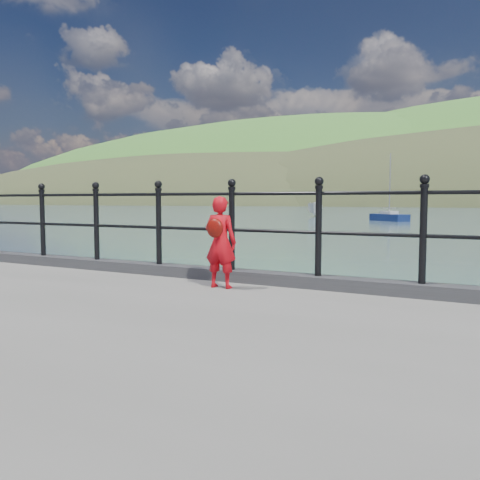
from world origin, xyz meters
The scene contains 6 objects.
ground centered at (0.00, 0.00, 0.00)m, with size 600.00×600.00×0.00m, color #2D4251.
kerb centered at (0.00, -0.15, 1.07)m, with size 60.00×0.30×0.15m, color #28282B.
railing centered at (0.00, -0.15, 1.82)m, with size 18.11×0.11×1.20m.
child centered at (0.75, -0.70, 1.56)m, with size 0.42×0.33×1.11m.
launch_white centered at (-18.75, 55.90, 0.93)m, with size 1.82×4.83×1.87m, color silver.
sailboat_port centered at (-7.32, 45.99, 0.34)m, with size 4.49×4.18×6.95m.
Camera 1 is at (3.88, -5.95, 2.06)m, focal length 38.00 mm.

